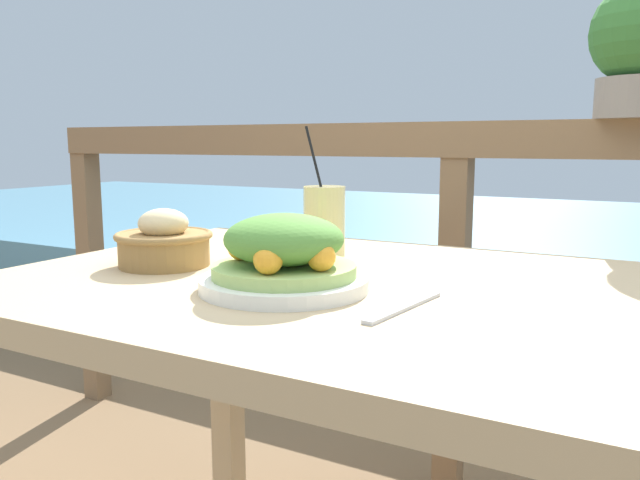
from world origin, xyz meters
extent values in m
cube|color=tan|center=(0.00, 0.00, 0.73)|extent=(1.02, 0.78, 0.04)
cube|color=tan|center=(-0.45, 0.33, 0.35)|extent=(0.06, 0.06, 0.71)
cube|color=brown|center=(0.00, 0.72, 0.96)|extent=(2.80, 0.08, 0.09)
cube|color=brown|center=(-1.36, 0.72, 0.46)|extent=(0.07, 0.07, 0.92)
cube|color=brown|center=(0.00, 0.72, 0.46)|extent=(0.07, 0.07, 0.92)
cube|color=#568EA8|center=(0.00, 3.22, 0.22)|extent=(12.00, 4.00, 0.44)
cylinder|color=white|center=(-0.01, -0.10, 0.76)|extent=(0.25, 0.25, 0.02)
cylinder|color=#A8C66B|center=(-0.01, -0.10, 0.77)|extent=(0.21, 0.21, 0.02)
ellipsoid|color=#568E38|center=(-0.01, -0.10, 0.82)|extent=(0.17, 0.17, 0.07)
sphere|color=#F9A328|center=(0.06, -0.12, 0.80)|extent=(0.04, 0.04, 0.04)
sphere|color=#F9A328|center=(0.00, -0.03, 0.80)|extent=(0.04, 0.04, 0.04)
sphere|color=#F9A328|center=(-0.08, -0.11, 0.80)|extent=(0.04, 0.04, 0.04)
sphere|color=#F9A328|center=(0.01, -0.17, 0.80)|extent=(0.04, 0.04, 0.04)
cylinder|color=#DBCC7F|center=(-0.09, 0.17, 0.81)|extent=(0.08, 0.08, 0.13)
cylinder|color=black|center=(-0.09, 0.16, 0.88)|extent=(0.07, 0.02, 0.21)
cylinder|color=olive|center=(-0.29, -0.05, 0.77)|extent=(0.16, 0.16, 0.06)
torus|color=olive|center=(-0.29, -0.05, 0.80)|extent=(0.17, 0.17, 0.01)
ellipsoid|color=beige|center=(-0.29, -0.05, 0.82)|extent=(0.09, 0.09, 0.05)
cylinder|color=gray|center=(0.40, 0.72, 1.05)|extent=(0.19, 0.19, 0.09)
cube|color=silver|center=(0.18, -0.12, 0.75)|extent=(0.04, 0.18, 0.00)
camera|label=1|loc=(0.46, -0.85, 0.96)|focal=35.00mm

